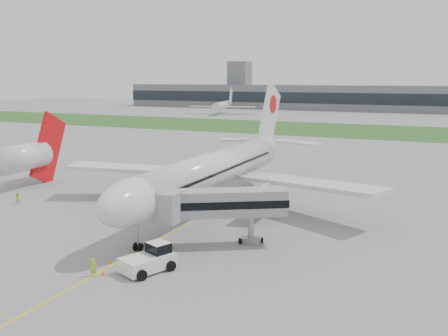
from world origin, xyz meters
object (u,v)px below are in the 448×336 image
at_px(airliner, 217,168).
at_px(ground_crew_near, 93,267).
at_px(pushback_tug, 150,258).
at_px(neighbor_aircraft, 27,156).
at_px(jet_bridge, 219,204).

relative_size(airliner, ground_crew_near, 30.87).
relative_size(pushback_tug, ground_crew_near, 3.26).
bearing_deg(neighbor_aircraft, ground_crew_near, -43.77).
distance_m(airliner, pushback_tug, 24.72).
xyz_separation_m(jet_bridge, neighbor_aircraft, (-42.25, 14.60, 0.42)).
bearing_deg(pushback_tug, neighbor_aircraft, 171.32).
height_order(airliner, neighbor_aircraft, airliner).
height_order(pushback_tug, jet_bridge, jet_bridge).
height_order(jet_bridge, ground_crew_near, jet_bridge).
bearing_deg(pushback_tug, jet_bridge, 93.22).
bearing_deg(neighbor_aircraft, pushback_tug, -37.20).
height_order(ground_crew_near, neighbor_aircraft, neighbor_aircraft).
xyz_separation_m(ground_crew_near, neighbor_aircraft, (-35.08, 26.98, 4.33)).
height_order(pushback_tug, ground_crew_near, pushback_tug).
relative_size(pushback_tug, jet_bridge, 0.44).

